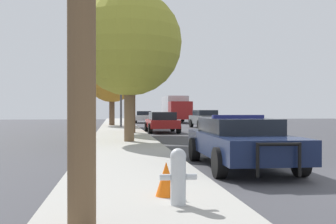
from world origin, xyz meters
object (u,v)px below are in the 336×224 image
object	(u,v)px
fire_hydrant	(178,175)
tree_sidewalk_near	(129,43)
traffic_light	(142,75)
tree_sidewalk_far	(112,76)
traffic_cone	(166,179)
car_background_distant	(144,117)
tree_sidewalk_mid	(132,54)
police_car	(240,140)
box_truck	(176,108)
car_background_midblock	(162,122)
car_background_oncoming	(206,118)

from	to	relation	value
fire_hydrant	tree_sidewalk_near	world-z (taller)	tree_sidewalk_near
traffic_light	tree_sidewalk_far	size ratio (longest dim) A/B	0.89
fire_hydrant	traffic_cone	xyz separation A→B (m)	(-0.10, 0.65, -0.17)
car_background_distant	tree_sidewalk_far	size ratio (longest dim) A/B	0.72
car_background_distant	tree_sidewalk_mid	bearing A→B (deg)	-92.38
tree_sidewalk_far	traffic_cone	bearing A→B (deg)	-88.05
tree_sidewalk_mid	tree_sidewalk_near	bearing A→B (deg)	-93.34
police_car	tree_sidewalk_near	size ratio (longest dim) A/B	0.79
police_car	tree_sidewalk_far	bearing A→B (deg)	-81.61
box_truck	tree_sidewalk_far	distance (m)	13.06
car_background_distant	car_background_midblock	bearing A→B (deg)	-86.86
traffic_light	box_truck	size ratio (longest dim) A/B	0.78
traffic_light	tree_sidewalk_mid	bearing A→B (deg)	-97.97
traffic_cone	car_background_midblock	bearing A→B (deg)	83.67
car_background_distant	box_truck	world-z (taller)	box_truck
police_car	car_background_distant	bearing A→B (deg)	-89.21
police_car	car_background_midblock	distance (m)	16.55
police_car	traffic_light	size ratio (longest dim) A/B	0.91
fire_hydrant	car_background_midblock	xyz separation A→B (m)	(2.18, 21.17, 0.13)
traffic_light	tree_sidewalk_far	world-z (taller)	tree_sidewalk_far
car_background_midblock	box_truck	world-z (taller)	box_truck
car_background_distant	car_background_oncoming	distance (m)	13.49
traffic_light	box_truck	distance (m)	14.84
fire_hydrant	box_truck	world-z (taller)	box_truck
police_car	fire_hydrant	xyz separation A→B (m)	(-2.36, -4.62, -0.14)
box_truck	tree_sidewalk_near	xyz separation A→B (m)	(-6.32, -28.82, 2.79)
fire_hydrant	traffic_cone	distance (m)	0.68
tree_sidewalk_far	tree_sidewalk_near	bearing A→B (deg)	-87.38
traffic_light	tree_sidewalk_mid	world-z (taller)	tree_sidewalk_mid
box_truck	traffic_cone	world-z (taller)	box_truck
car_background_distant	fire_hydrant	bearing A→B (deg)	-89.69
car_background_midblock	tree_sidewalk_mid	bearing A→B (deg)	-136.12
box_truck	car_background_distant	bearing A→B (deg)	12.15
tree_sidewalk_mid	tree_sidewalk_near	xyz separation A→B (m)	(-0.40, -6.81, -0.41)
police_car	box_truck	xyz separation A→B (m)	(3.68, 36.52, 0.90)
police_car	tree_sidewalk_mid	world-z (taller)	tree_sidewalk_mid
car_background_midblock	box_truck	bearing A→B (deg)	78.32
tree_sidewalk_far	traffic_light	bearing A→B (deg)	-53.67
traffic_light	tree_sidewalk_far	bearing A→B (deg)	126.33
car_background_oncoming	tree_sidewalk_mid	distance (m)	11.18
car_background_midblock	tree_sidewalk_far	distance (m)	10.62
tree_sidewalk_mid	tree_sidewalk_far	world-z (taller)	tree_sidewalk_mid
car_background_distant	tree_sidewalk_mid	world-z (taller)	tree_sidewalk_mid
car_background_oncoming	box_truck	size ratio (longest dim) A/B	0.56
traffic_cone	tree_sidewalk_far	bearing A→B (deg)	91.95
police_car	car_background_oncoming	distance (m)	23.16
traffic_light	car_background_midblock	bearing A→B (deg)	-81.57
police_car	car_background_oncoming	world-z (taller)	car_background_oncoming
car_background_oncoming	box_truck	xyz separation A→B (m)	(-0.42, 13.73, 0.85)
fire_hydrant	tree_sidewalk_mid	xyz separation A→B (m)	(0.12, 19.13, 4.24)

